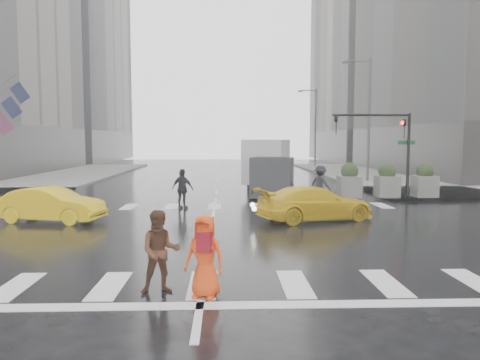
{
  "coord_description": "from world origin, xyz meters",
  "views": [
    {
      "loc": [
        0.47,
        -15.9,
        3.12
      ],
      "look_at": [
        1.07,
        2.0,
        1.59
      ],
      "focal_mm": 35.0,
      "sensor_mm": 36.0,
      "label": 1
    }
  ],
  "objects_px": {
    "box_truck": "(268,165)",
    "pedestrian_brown": "(160,252)",
    "taxi_mid": "(51,205)",
    "traffic_signal_pole": "(390,138)",
    "pedestrian_orange": "(205,256)"
  },
  "relations": [
    {
      "from": "box_truck",
      "to": "pedestrian_brown",
      "type": "bearing_deg",
      "value": -87.97
    },
    {
      "from": "taxi_mid",
      "to": "box_truck",
      "type": "height_order",
      "value": "box_truck"
    },
    {
      "from": "pedestrian_brown",
      "to": "traffic_signal_pole",
      "type": "bearing_deg",
      "value": 45.85
    },
    {
      "from": "pedestrian_brown",
      "to": "pedestrian_orange",
      "type": "relative_size",
      "value": 1.03
    },
    {
      "from": "pedestrian_brown",
      "to": "box_truck",
      "type": "bearing_deg",
      "value": 67.57
    },
    {
      "from": "traffic_signal_pole",
      "to": "pedestrian_brown",
      "type": "relative_size",
      "value": 2.64
    },
    {
      "from": "pedestrian_brown",
      "to": "taxi_mid",
      "type": "relative_size",
      "value": 0.42
    },
    {
      "from": "pedestrian_brown",
      "to": "taxi_mid",
      "type": "bearing_deg",
      "value": 112.11
    },
    {
      "from": "traffic_signal_pole",
      "to": "taxi_mid",
      "type": "height_order",
      "value": "traffic_signal_pole"
    },
    {
      "from": "taxi_mid",
      "to": "box_truck",
      "type": "relative_size",
      "value": 0.68
    },
    {
      "from": "traffic_signal_pole",
      "to": "box_truck",
      "type": "height_order",
      "value": "traffic_signal_pole"
    },
    {
      "from": "box_truck",
      "to": "pedestrian_orange",
      "type": "bearing_deg",
      "value": -84.88
    },
    {
      "from": "pedestrian_orange",
      "to": "traffic_signal_pole",
      "type": "bearing_deg",
      "value": 78.88
    },
    {
      "from": "pedestrian_brown",
      "to": "taxi_mid",
      "type": "distance_m",
      "value": 10.02
    },
    {
      "from": "traffic_signal_pole",
      "to": "taxi_mid",
      "type": "bearing_deg",
      "value": -158.39
    }
  ]
}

